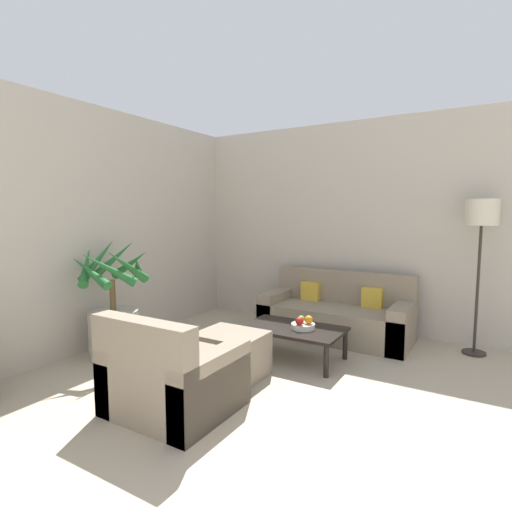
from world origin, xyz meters
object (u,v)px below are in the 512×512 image
Objects in this scene: floor_lamp at (482,222)px; coffee_table at (293,331)px; apple_green at (301,319)px; ottoman at (231,354)px; sofa_loveseat at (336,316)px; armchair at (172,378)px; potted_palm at (114,316)px; fruit_bowl at (303,326)px; orange_fruit at (309,320)px; apple_red at (299,321)px.

floor_lamp is 1.60× the size of coffee_table.
apple_green reaches higher than ottoman.
sofa_loveseat is at bearing 75.24° from ottoman.
ottoman is at bearing 89.25° from armchair.
fruit_bowl is (1.76, 0.93, -0.08)m from potted_palm.
potted_palm is 2.05m from orange_fruit.
sofa_loveseat is at bearing 92.58° from orange_fruit.
apple_green is (-1.55, -1.13, -1.00)m from floor_lamp.
apple_red is at bearing 73.16° from armchair.
apple_red is at bearing 25.92° from potted_palm.
floor_lamp is at bearing 38.81° from apple_red.
coffee_table is 0.13m from fruit_bowl.
sofa_loveseat reaches higher than apple_green.
apple_red reaches higher than fruit_bowl.
floor_lamp is at bearing 7.02° from sofa_loveseat.
fruit_bowl is at bearing -163.97° from orange_fruit.
floor_lamp reaches higher than armchair.
floor_lamp reaches higher than potted_palm.
coffee_table is 13.85× the size of apple_green.
floor_lamp is at bearing 43.46° from ottoman.
sofa_loveseat is 2.02× the size of armchair.
fruit_bowl is 3.23× the size of apple_green.
coffee_table is at bearing -144.91° from floor_lamp.
sofa_loveseat is 1.91m from floor_lamp.
sofa_loveseat is 1.71× the size of coffee_table.
floor_lamp is 3.48m from armchair.
apple_green is at bearing 75.04° from armchair.
fruit_bowl is at bearing 27.74° from potted_palm.
fruit_bowl reaches higher than coffee_table.
floor_lamp is 22.22× the size of apple_green.
armchair is at bearing -104.96° from apple_green.
armchair is at bearing -106.84° from apple_red.
floor_lamp is 2.29m from coffee_table.
fruit_bowl is 0.40× the size of ottoman.
sofa_loveseat is 0.96m from apple_green.
ottoman is (-0.39, -0.71, -0.23)m from apple_green.
apple_red is at bearing -141.19° from floor_lamp.
apple_green is at bearing 12.10° from coffee_table.
fruit_bowl is 2.77× the size of orange_fruit.
apple_green is 0.09m from orange_fruit.
apple_green is (0.09, 0.02, 0.13)m from coffee_table.
coffee_table is at bearing -176.09° from orange_fruit.
sofa_loveseat is 21.41× the size of apple_red.
fruit_bowl is 2.92× the size of apple_red.
orange_fruit is (1.82, 0.94, -0.00)m from potted_palm.
floor_lamp is 2.18m from fruit_bowl.
sofa_loveseat reaches higher than ottoman.
sofa_loveseat is 0.97m from coffee_table.
apple_red reaches higher than ottoman.
potted_palm is 1.38m from ottoman.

